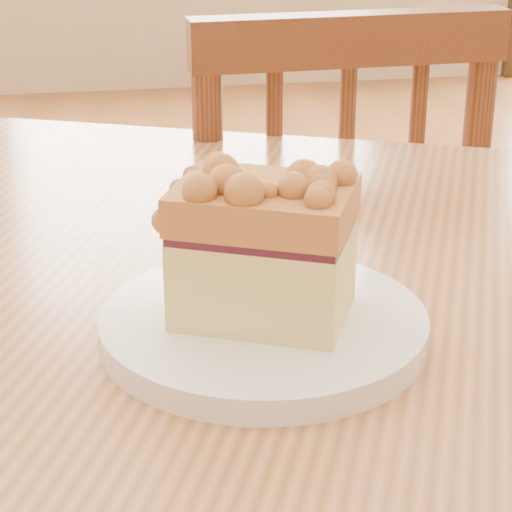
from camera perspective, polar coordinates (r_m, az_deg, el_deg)
The scene contains 4 objects.
cafe_table_main at distance 0.79m, azimuth 2.85°, elevation -8.61°, with size 1.47×1.24×0.75m.
cafe_chair_main at distance 1.40m, azimuth 3.06°, elevation -3.02°, with size 0.42×0.42×0.89m.
plate at distance 0.68m, azimuth 0.43°, elevation -4.09°, with size 0.22×0.22×0.02m.
cake_slice at distance 0.65m, azimuth 0.38°, elevation 0.91°, with size 0.14×0.12×0.11m.
Camera 1 is at (-0.17, -0.42, 1.07)m, focal length 70.00 mm.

